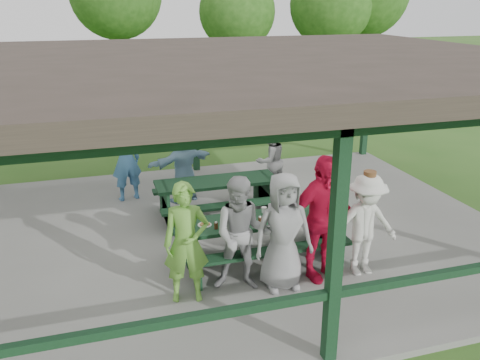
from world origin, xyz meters
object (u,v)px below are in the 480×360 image
object	(u,v)px
spectator_blue	(126,160)
farm_trailer	(47,118)
spectator_lblue	(183,164)
contestant_green	(186,243)
contestant_red	(321,218)
picnic_table_near	(260,233)
pickup_truck	(250,95)
spectator_grey	(270,161)
picnic_table_far	(217,193)
contestant_grey_mid	(283,232)
contestant_grey_left	(242,235)
contestant_white_fedora	(365,225)

from	to	relation	value
spectator_blue	farm_trailer	bearing A→B (deg)	-85.62
spectator_blue	spectator_lblue	bearing A→B (deg)	147.46
contestant_green	contestant_red	bearing A→B (deg)	10.46
contestant_red	picnic_table_near	bearing A→B (deg)	120.07
contestant_green	pickup_truck	bearing A→B (deg)	78.02
spectator_blue	pickup_truck	world-z (taller)	spectator_blue
contestant_red	pickup_truck	world-z (taller)	contestant_red
picnic_table_near	spectator_grey	bearing A→B (deg)	66.96
picnic_table_near	picnic_table_far	bearing A→B (deg)	96.42
spectator_blue	contestant_green	bearing A→B (deg)	83.90
contestant_green	contestant_red	world-z (taller)	contestant_red
contestant_grey_mid	farm_trailer	bearing A→B (deg)	112.02
picnic_table_near	contestant_red	world-z (taller)	contestant_red
spectator_lblue	farm_trailer	bearing A→B (deg)	-87.82
picnic_table_near	picnic_table_far	distance (m)	2.01
picnic_table_far	spectator_blue	distance (m)	2.21
contestant_grey_left	contestant_grey_mid	bearing A→B (deg)	6.48
contestant_grey_left	spectator_lblue	xyz separation A→B (m)	(-0.15, 3.75, -0.06)
picnic_table_far	farm_trailer	xyz separation A→B (m)	(-3.58, 7.78, 0.10)
picnic_table_far	contestant_grey_mid	xyz separation A→B (m)	(0.27, -2.89, 0.44)
picnic_table_near	spectator_blue	bearing A→B (deg)	118.63
contestant_green	farm_trailer	xyz separation A→B (m)	(-2.42, 10.60, -0.33)
farm_trailer	contestant_grey_mid	bearing A→B (deg)	-84.28
picnic_table_far	spectator_lblue	bearing A→B (deg)	115.50
picnic_table_far	contestant_green	size ratio (longest dim) A/B	1.35
spectator_blue	farm_trailer	world-z (taller)	spectator_blue
contestant_grey_mid	spectator_blue	size ratio (longest dim) A/B	1.01
contestant_green	farm_trailer	bearing A→B (deg)	112.78
pickup_truck	spectator_lblue	bearing A→B (deg)	155.18
contestant_grey_left	spectator_grey	bearing A→B (deg)	82.92
contestant_red	spectator_grey	bearing A→B (deg)	70.55
spectator_lblue	spectator_grey	xyz separation A→B (m)	(1.91, -0.14, -0.06)
picnic_table_far	spectator_grey	size ratio (longest dim) A/B	1.57
contestant_grey_mid	spectator_lblue	size ratio (longest dim) A/B	1.10
contestant_grey_mid	spectator_blue	xyz separation A→B (m)	(-1.91, 4.31, -0.01)
contestant_grey_mid	spectator_grey	size ratio (longest dim) A/B	1.18
contestant_green	spectator_blue	world-z (taller)	spectator_blue
pickup_truck	farm_trailer	size ratio (longest dim) A/B	1.48
contestant_green	contestant_grey_mid	world-z (taller)	contestant_grey_mid
spectator_grey	picnic_table_near	bearing A→B (deg)	46.75
picnic_table_near	pickup_truck	bearing A→B (deg)	72.96
pickup_truck	contestant_green	bearing A→B (deg)	160.10
contestant_grey_mid	farm_trailer	distance (m)	11.36
contestant_green	picnic_table_near	bearing A→B (deg)	40.29
contestant_white_fedora	spectator_lblue	size ratio (longest dim) A/B	1.04
spectator_grey	farm_trailer	distance (m)	8.56
contestant_green	contestant_grey_mid	distance (m)	1.43
spectator_lblue	spectator_grey	size ratio (longest dim) A/B	1.07
spectator_grey	spectator_lblue	bearing A→B (deg)	-24.36
picnic_table_near	contestant_grey_mid	bearing A→B (deg)	-86.95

